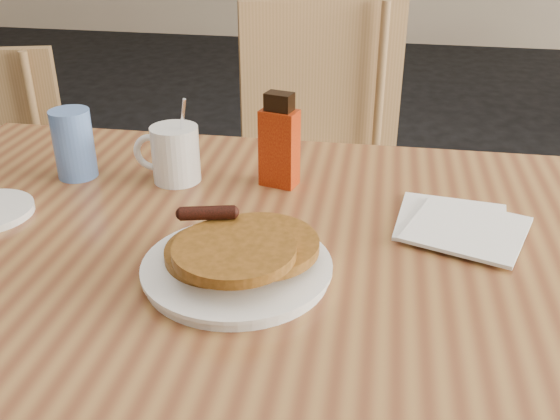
{
  "coord_description": "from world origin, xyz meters",
  "views": [
    {
      "loc": [
        0.19,
        -0.78,
        1.22
      ],
      "look_at": [
        0.03,
        0.03,
        0.8
      ],
      "focal_mm": 40.0,
      "sensor_mm": 36.0,
      "label": 1
    }
  ],
  "objects_px": {
    "main_table": "(236,259)",
    "syrup_bottle": "(279,143)",
    "blue_tumbler": "(74,144)",
    "coffee_mug": "(174,153)",
    "pancake_plate": "(238,259)",
    "chair_main_far": "(315,156)"
  },
  "relations": [
    {
      "from": "chair_main_far",
      "to": "syrup_bottle",
      "type": "bearing_deg",
      "value": -108.72
    },
    {
      "from": "blue_tumbler",
      "to": "syrup_bottle",
      "type": "bearing_deg",
      "value": 5.33
    },
    {
      "from": "coffee_mug",
      "to": "main_table",
      "type": "bearing_deg",
      "value": -66.55
    },
    {
      "from": "syrup_bottle",
      "to": "blue_tumbler",
      "type": "bearing_deg",
      "value": -161.02
    },
    {
      "from": "main_table",
      "to": "coffee_mug",
      "type": "xyz_separation_m",
      "value": [
        -0.16,
        0.18,
        0.09
      ]
    },
    {
      "from": "blue_tumbler",
      "to": "coffee_mug",
      "type": "bearing_deg",
      "value": 5.1
    },
    {
      "from": "main_table",
      "to": "chair_main_far",
      "type": "distance_m",
      "value": 0.76
    },
    {
      "from": "main_table",
      "to": "syrup_bottle",
      "type": "bearing_deg",
      "value": 81.49
    },
    {
      "from": "chair_main_far",
      "to": "syrup_bottle",
      "type": "xyz_separation_m",
      "value": [
        0.01,
        -0.54,
        0.24
      ]
    },
    {
      "from": "main_table",
      "to": "coffee_mug",
      "type": "bearing_deg",
      "value": 131.01
    },
    {
      "from": "coffee_mug",
      "to": "syrup_bottle",
      "type": "bearing_deg",
      "value": -12.01
    },
    {
      "from": "chair_main_far",
      "to": "blue_tumbler",
      "type": "height_order",
      "value": "chair_main_far"
    },
    {
      "from": "syrup_bottle",
      "to": "pancake_plate",
      "type": "bearing_deg",
      "value": -76.24
    },
    {
      "from": "pancake_plate",
      "to": "coffee_mug",
      "type": "relative_size",
      "value": 1.63
    },
    {
      "from": "pancake_plate",
      "to": "coffee_mug",
      "type": "xyz_separation_m",
      "value": [
        -0.19,
        0.29,
        0.03
      ]
    },
    {
      "from": "pancake_plate",
      "to": "blue_tumbler",
      "type": "relative_size",
      "value": 2.07
    },
    {
      "from": "blue_tumbler",
      "to": "chair_main_far",
      "type": "bearing_deg",
      "value": 57.63
    },
    {
      "from": "pancake_plate",
      "to": "blue_tumbler",
      "type": "distance_m",
      "value": 0.46
    },
    {
      "from": "main_table",
      "to": "pancake_plate",
      "type": "relative_size",
      "value": 5.09
    },
    {
      "from": "coffee_mug",
      "to": "pancake_plate",
      "type": "bearing_deg",
      "value": -73.9
    },
    {
      "from": "blue_tumbler",
      "to": "main_table",
      "type": "bearing_deg",
      "value": -25.86
    },
    {
      "from": "coffee_mug",
      "to": "syrup_bottle",
      "type": "xyz_separation_m",
      "value": [
        0.19,
        0.02,
        0.03
      ]
    }
  ]
}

